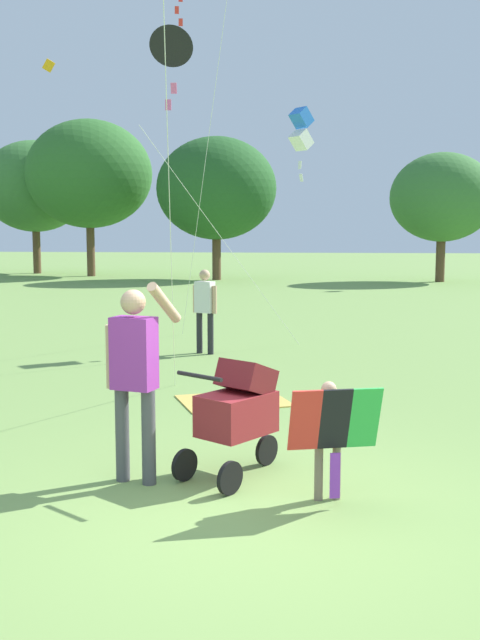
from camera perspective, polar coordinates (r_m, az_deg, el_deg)
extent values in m
plane|color=#75994C|center=(5.84, 0.22, -14.73)|extent=(120.00, 120.00, 0.00)
cylinder|color=brown|center=(37.09, -15.09, 5.03)|extent=(0.36, 0.36, 2.08)
ellipsoid|color=#387033|center=(37.12, -15.24, 9.71)|extent=(4.98, 4.48, 4.23)
cylinder|color=brown|center=(34.44, -11.19, 5.16)|extent=(0.36, 0.36, 2.27)
ellipsoid|color=#2D6628|center=(34.51, -11.33, 10.75)|extent=(5.57, 5.02, 4.74)
cylinder|color=brown|center=(31.37, -1.78, 4.67)|extent=(0.36, 0.36, 1.78)
ellipsoid|color=#235623|center=(31.39, -1.80, 9.90)|extent=(4.92, 4.43, 4.19)
cylinder|color=brown|center=(31.26, 14.88, 4.36)|extent=(0.36, 0.36, 1.70)
ellipsoid|color=#387033|center=(31.26, 15.03, 8.94)|extent=(4.12, 3.71, 3.50)
cylinder|color=#7F705B|center=(6.19, 7.30, -11.19)|extent=(0.07, 0.07, 0.47)
cylinder|color=#7F705B|center=(6.15, 5.96, -11.29)|extent=(0.07, 0.07, 0.47)
cube|color=orange|center=(6.05, 6.69, -7.52)|extent=(0.23, 0.18, 0.35)
cylinder|color=tan|center=(6.10, 7.86, -7.67)|extent=(0.05, 0.05, 0.32)
cylinder|color=tan|center=(6.03, 5.50, -7.81)|extent=(0.05, 0.05, 0.32)
sphere|color=tan|center=(6.00, 6.72, -5.20)|extent=(0.12, 0.12, 0.12)
cube|color=green|center=(5.94, 9.39, -7.30)|extent=(0.27, 0.23, 0.50)
cube|color=black|center=(5.87, 7.19, -7.43)|extent=(0.27, 0.23, 0.50)
cube|color=red|center=(5.81, 4.93, -7.56)|extent=(0.27, 0.23, 0.50)
cube|color=purple|center=(5.98, 7.18, -11.57)|extent=(0.08, 0.03, 0.36)
cylinder|color=#4C4C51|center=(6.60, -8.87, -8.52)|extent=(0.12, 0.12, 0.81)
cylinder|color=#4C4C51|center=(6.48, -6.91, -8.78)|extent=(0.12, 0.12, 0.81)
cube|color=purple|center=(6.38, -8.01, -2.50)|extent=(0.40, 0.31, 0.61)
cylinder|color=tan|center=(6.50, -9.71, -2.74)|extent=(0.09, 0.09, 0.54)
cylinder|color=tan|center=(6.34, -5.73, 1.28)|extent=(0.22, 0.50, 0.38)
sphere|color=tan|center=(6.33, -8.07, 1.35)|extent=(0.21, 0.21, 0.21)
cylinder|color=black|center=(7.00, 2.03, -9.79)|extent=(0.19, 0.25, 0.28)
cylinder|color=black|center=(6.60, -4.20, -10.86)|extent=(0.19, 0.25, 0.28)
cylinder|color=black|center=(6.26, -0.76, -11.84)|extent=(0.19, 0.25, 0.28)
cube|color=maroon|center=(6.58, -0.26, -7.09)|extent=(0.73, 0.78, 0.36)
cube|color=maroon|center=(6.61, 0.47, -4.36)|extent=(0.58, 0.58, 0.35)
cylinder|color=black|center=(6.16, -3.08, -4.26)|extent=(0.42, 0.31, 0.04)
cone|color=black|center=(10.54, -5.20, 19.92)|extent=(0.58, 0.39, 0.49)
cube|color=pink|center=(10.47, -5.02, 17.03)|extent=(0.08, 0.04, 0.14)
cube|color=pink|center=(10.40, -5.44, 15.86)|extent=(0.08, 0.01, 0.14)
cylinder|color=silver|center=(8.33, -5.29, 7.12)|extent=(0.65, 3.84, 4.37)
cube|color=blue|center=(14.04, 4.65, 14.97)|extent=(0.48, 0.47, 0.38)
cube|color=white|center=(13.99, 4.64, 13.38)|extent=(0.48, 0.47, 0.38)
cube|color=white|center=(13.90, 4.54, 11.59)|extent=(0.07, 0.07, 0.14)
cube|color=white|center=(13.98, 4.64, 10.66)|extent=(0.09, 0.09, 0.14)
cylinder|color=silver|center=(12.79, -0.98, 5.62)|extent=(2.43, 2.39, 3.71)
cube|color=red|center=(15.80, -4.79, 22.28)|extent=(0.09, 0.05, 0.14)
cube|color=red|center=(15.77, -4.50, 21.49)|extent=(0.09, 0.05, 0.14)
cylinder|color=silver|center=(13.71, -2.55, 12.40)|extent=(1.45, 2.98, 6.91)
cube|color=#F4A319|center=(28.82, -14.24, 18.11)|extent=(0.48, 0.23, 0.46)
cylinder|color=#232328|center=(13.05, -3.08, -0.97)|extent=(0.10, 0.10, 0.71)
cylinder|color=#232328|center=(12.93, -2.24, -1.03)|extent=(0.10, 0.10, 0.71)
cube|color=silver|center=(12.92, -2.68, 1.74)|extent=(0.36, 0.30, 0.53)
cylinder|color=tan|center=(13.02, -3.41, 1.62)|extent=(0.08, 0.08, 0.48)
cylinder|color=tan|center=(12.82, -1.93, 1.54)|extent=(0.08, 0.08, 0.48)
sphere|color=tan|center=(12.89, -2.69, 3.41)|extent=(0.18, 0.18, 0.18)
cube|color=gold|center=(9.49, -0.49, -6.12)|extent=(1.57, 1.41, 0.02)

